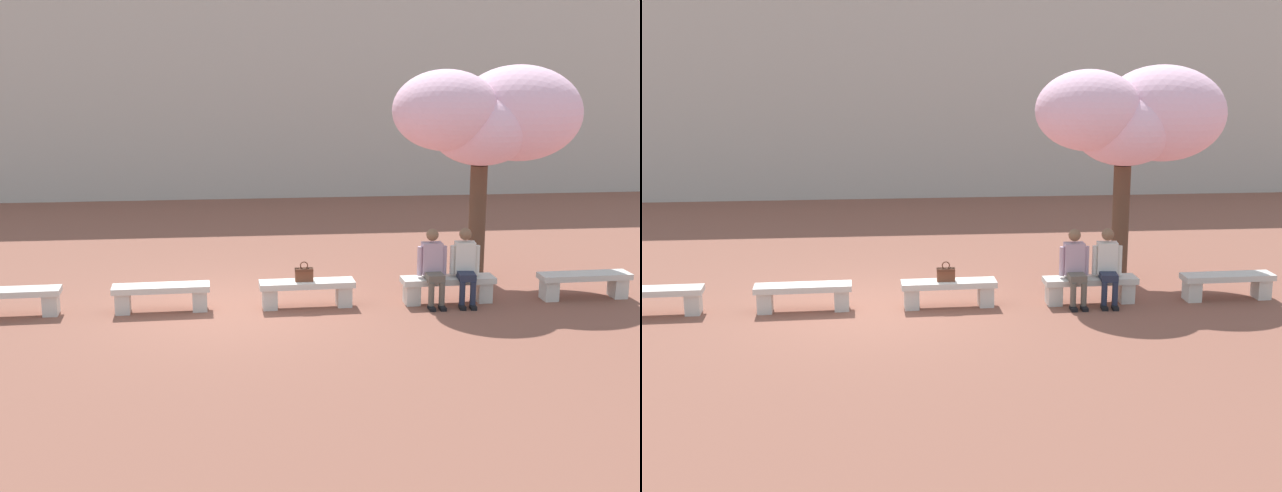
{
  "view_description": "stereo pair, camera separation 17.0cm",
  "coord_description": "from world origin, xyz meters",
  "views": [
    {
      "loc": [
        -0.1,
        -14.34,
        4.38
      ],
      "look_at": [
        1.45,
        0.2,
        1.0
      ],
      "focal_mm": 50.0,
      "sensor_mm": 36.0,
      "label": 1
    },
    {
      "loc": [
        0.07,
        -14.36,
        4.38
      ],
      "look_at": [
        1.45,
        0.2,
        1.0
      ],
      "focal_mm": 50.0,
      "sensor_mm": 36.0,
      "label": 2
    }
  ],
  "objects": [
    {
      "name": "person_seated_left",
      "position": [
        3.35,
        -0.05,
        0.7
      ],
      "size": [
        0.51,
        0.68,
        1.29
      ],
      "color": "black",
      "rests_on": "ground"
    },
    {
      "name": "stone_bench_near_west",
      "position": [
        -3.63,
        0.0,
        0.3
      ],
      "size": [
        1.61,
        0.47,
        0.45
      ],
      "color": "beige",
      "rests_on": "ground"
    },
    {
      "name": "stone_bench_far_east",
      "position": [
        6.05,
        0.0,
        0.3
      ],
      "size": [
        1.61,
        0.47,
        0.45
      ],
      "color": "beige",
      "rests_on": "ground"
    },
    {
      "name": "ground_plane",
      "position": [
        0.0,
        0.0,
        0.0
      ],
      "size": [
        100.0,
        100.0,
        0.0
      ],
      "primitive_type": "plane",
      "color": "brown"
    },
    {
      "name": "cherry_tree_main",
      "position": [
        4.67,
        1.48,
        3.02
      ],
      "size": [
        3.58,
        2.2,
        3.96
      ],
      "color": "#513828",
      "rests_on": "ground"
    },
    {
      "name": "building_facade",
      "position": [
        0.0,
        12.67,
        3.55
      ],
      "size": [
        28.0,
        4.0,
        7.09
      ],
      "primitive_type": "cube",
      "color": "#B7B2A8",
      "rests_on": "ground"
    },
    {
      "name": "handbag",
      "position": [
        1.16,
        -0.0,
        0.58
      ],
      "size": [
        0.3,
        0.15,
        0.34
      ],
      "color": "brown",
      "rests_on": "stone_bench_near_east"
    },
    {
      "name": "stone_bench_east_end",
      "position": [
        3.63,
        0.0,
        0.3
      ],
      "size": [
        1.61,
        0.47,
        0.45
      ],
      "color": "beige",
      "rests_on": "ground"
    },
    {
      "name": "person_seated_right",
      "position": [
        3.91,
        -0.05,
        0.7
      ],
      "size": [
        0.51,
        0.71,
        1.29
      ],
      "color": "black",
      "rests_on": "ground"
    },
    {
      "name": "stone_bench_center",
      "position": [
        -1.21,
        0.0,
        0.3
      ],
      "size": [
        1.61,
        0.47,
        0.45
      ],
      "color": "beige",
      "rests_on": "ground"
    },
    {
      "name": "stone_bench_near_east",
      "position": [
        1.21,
        0.0,
        0.3
      ],
      "size": [
        1.61,
        0.47,
        0.45
      ],
      "color": "beige",
      "rests_on": "ground"
    }
  ]
}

